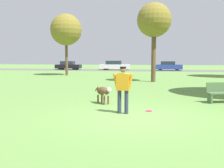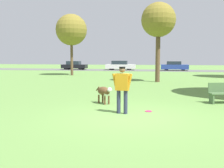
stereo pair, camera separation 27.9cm
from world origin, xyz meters
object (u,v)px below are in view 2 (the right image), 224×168
(person, at_px, (122,86))
(frisbee, at_px, (148,111))
(parked_car_blue, at_px, (175,66))
(parked_car_black, at_px, (74,65))
(dog, at_px, (104,92))
(tree_far_left, at_px, (71,30))
(tree_mid_center, at_px, (158,21))
(parked_car_white, at_px, (120,65))

(person, height_order, frisbee, person)
(person, relative_size, parked_car_blue, 0.40)
(parked_car_black, xyz_separation_m, parked_car_blue, (15.24, 0.07, 0.00))
(frisbee, height_order, parked_car_blue, parked_car_blue)
(parked_car_blue, bearing_deg, person, -93.43)
(dog, distance_m, parked_car_blue, 29.01)
(dog, height_order, tree_far_left, tree_far_left)
(dog, distance_m, tree_far_left, 18.27)
(frisbee, relative_size, tree_far_left, 0.04)
(parked_car_blue, bearing_deg, tree_far_left, -129.64)
(dog, relative_size, parked_car_black, 0.22)
(person, distance_m, dog, 2.02)
(tree_mid_center, bearing_deg, parked_car_black, 125.70)
(parked_car_black, distance_m, parked_car_blue, 15.24)
(frisbee, bearing_deg, dog, 147.37)
(frisbee, xyz_separation_m, tree_far_left, (-9.13, 17.40, 4.74))
(tree_mid_center, relative_size, tree_far_left, 0.94)
(dog, xyz_separation_m, parked_car_black, (-11.44, 28.68, 0.16))
(parked_car_white, bearing_deg, tree_far_left, -106.41)
(parked_car_black, relative_size, parked_car_blue, 0.99)
(tree_mid_center, height_order, parked_car_white, tree_mid_center)
(person, xyz_separation_m, tree_far_left, (-8.28, 17.92, 3.82))
(person, bearing_deg, parked_car_blue, 91.29)
(dog, relative_size, frisbee, 3.56)
(person, bearing_deg, parked_car_white, 106.17)
(dog, relative_size, tree_far_left, 0.14)
(parked_car_black, bearing_deg, tree_far_left, -72.99)
(parked_car_white, relative_size, parked_car_blue, 1.15)
(tree_mid_center, height_order, parked_car_blue, tree_mid_center)
(parked_car_black, bearing_deg, dog, -69.71)
(dog, relative_size, parked_car_blue, 0.22)
(person, relative_size, parked_car_white, 0.35)
(person, height_order, parked_car_black, person)
(tree_mid_center, height_order, parked_car_black, tree_mid_center)
(dog, relative_size, parked_car_white, 0.19)
(frisbee, distance_m, parked_car_white, 30.76)
(dog, bearing_deg, parked_car_white, 142.16)
(parked_car_black, distance_m, parked_car_white, 7.25)
(person, xyz_separation_m, parked_car_blue, (2.80, 30.46, -0.27))
(frisbee, height_order, parked_car_white, parked_car_white)
(person, bearing_deg, tree_far_left, 121.35)
(tree_far_left, xyz_separation_m, parked_car_blue, (11.08, 12.54, -4.09))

